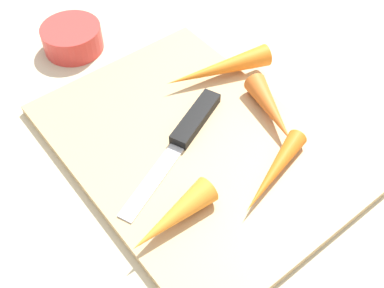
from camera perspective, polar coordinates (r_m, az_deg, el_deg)
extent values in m
plane|color=#C6B793|center=(0.55, 0.00, -0.79)|extent=(1.40, 1.40, 0.00)
cube|color=tan|center=(0.55, 0.00, -0.40)|extent=(0.36, 0.26, 0.01)
cube|color=#B7B7BC|center=(0.51, -4.86, -4.53)|extent=(0.06, 0.11, 0.00)
cube|color=black|center=(0.56, 0.47, 3.16)|extent=(0.06, 0.09, 0.01)
cone|color=orange|center=(0.51, 9.92, -3.42)|extent=(0.06, 0.12, 0.02)
cone|color=orange|center=(0.61, 3.19, 9.13)|extent=(0.07, 0.15, 0.03)
cone|color=orange|center=(0.57, 9.69, 4.13)|extent=(0.11, 0.06, 0.03)
cone|color=orange|center=(0.47, -2.42, -8.97)|extent=(0.04, 0.10, 0.03)
cylinder|color=red|center=(0.70, -14.39, 12.40)|extent=(0.08, 0.08, 0.04)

